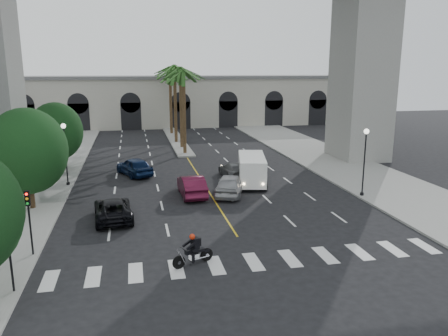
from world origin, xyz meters
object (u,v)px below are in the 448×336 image
at_px(lamp_post_right, 365,156).
at_px(motorcycle_rider, 194,250).
at_px(lamp_post_left_far, 65,149).
at_px(car_e, 134,166).
at_px(car_a, 230,184).
at_px(traffic_signal_near, 8,241).
at_px(cargo_van, 252,169).
at_px(car_c, 113,209).
at_px(car_d, 234,170).
at_px(car_b, 192,186).
at_px(traffic_signal_far, 29,212).

xyz_separation_m(lamp_post_right, motorcycle_rider, (-14.44, -9.16, -2.46)).
height_order(lamp_post_right, motorcycle_rider, lamp_post_right).
relative_size(lamp_post_left_far, car_e, 1.08).
distance_m(car_a, car_e, 10.96).
distance_m(traffic_signal_near, motorcycle_rider, 8.54).
xyz_separation_m(lamp_post_right, cargo_van, (-7.39, 5.42, -1.84)).
relative_size(motorcycle_rider, car_c, 0.43).
bearing_deg(cargo_van, motorcycle_rider, -103.21).
xyz_separation_m(traffic_signal_near, car_d, (14.38, 18.58, -1.80)).
height_order(car_a, car_b, car_a).
xyz_separation_m(car_b, car_e, (-4.34, 7.79, 0.02)).
relative_size(lamp_post_right, motorcycle_rider, 2.44).
distance_m(car_b, car_c, 7.29).
distance_m(car_a, car_b, 3.02).
distance_m(traffic_signal_far, car_d, 20.56).
distance_m(lamp_post_right, car_a, 10.54).
relative_size(lamp_post_left_far, motorcycle_rider, 2.44).
bearing_deg(lamp_post_right, car_a, 164.63).
relative_size(car_b, car_e, 1.01).
bearing_deg(car_a, traffic_signal_near, 66.32).
bearing_deg(car_c, car_a, -160.56).
relative_size(motorcycle_rider, car_a, 0.44).
distance_m(lamp_post_left_far, car_e, 6.70).
height_order(motorcycle_rider, car_b, motorcycle_rider).
distance_m(car_d, car_e, 9.35).
xyz_separation_m(lamp_post_right, car_a, (-9.90, 2.72, -2.37)).
bearing_deg(lamp_post_left_far, car_a, -22.25).
distance_m(lamp_post_right, car_d, 11.87).
distance_m(car_a, cargo_van, 3.72).
distance_m(lamp_post_right, cargo_van, 9.35).
bearing_deg(lamp_post_right, car_e, 147.76).
distance_m(motorcycle_rider, car_e, 20.23).
bearing_deg(car_b, car_a, 171.63).
height_order(traffic_signal_near, traffic_signal_far, same).
distance_m(lamp_post_right, traffic_signal_far, 23.62).
distance_m(lamp_post_left_far, cargo_van, 15.73).
height_order(traffic_signal_far, car_c, traffic_signal_far).
relative_size(traffic_signal_far, car_e, 0.74).
bearing_deg(car_d, car_c, 38.22).
height_order(traffic_signal_far, car_d, traffic_signal_far).
relative_size(traffic_signal_far, motorcycle_rider, 1.67).
xyz_separation_m(traffic_signal_near, traffic_signal_far, (0.00, 4.00, 0.00)).
xyz_separation_m(lamp_post_right, car_b, (-12.90, 3.08, -2.40)).
bearing_deg(traffic_signal_near, car_d, 52.26).
relative_size(lamp_post_right, car_e, 1.08).
bearing_deg(traffic_signal_near, motorcycle_rider, 9.21).
xyz_separation_m(lamp_post_left_far, car_e, (5.56, 2.87, -2.38)).
bearing_deg(cargo_van, car_c, -136.81).
relative_size(traffic_signal_near, car_e, 0.74).
distance_m(lamp_post_left_far, lamp_post_right, 24.16).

